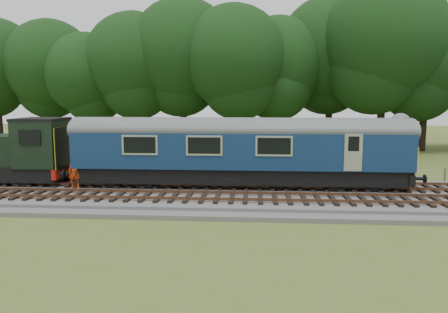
{
  "coord_description": "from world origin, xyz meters",
  "views": [
    {
      "loc": [
        2.52,
        -22.34,
        5.28
      ],
      "look_at": [
        0.83,
        1.4,
        2.0
      ],
      "focal_mm": 35.0,
      "sensor_mm": 36.0,
      "label": 1
    }
  ],
  "objects": [
    {
      "name": "ground",
      "position": [
        0.0,
        0.0,
        0.0
      ],
      "size": [
        120.0,
        120.0,
        0.0
      ],
      "primitive_type": "plane",
      "color": "#506324",
      "rests_on": "ground"
    },
    {
      "name": "ballast",
      "position": [
        0.0,
        0.0,
        0.17
      ],
      "size": [
        70.0,
        7.0,
        0.35
      ],
      "primitive_type": "cube",
      "color": "#4C4C4F",
      "rests_on": "ground"
    },
    {
      "name": "track_north",
      "position": [
        0.0,
        1.4,
        0.42
      ],
      "size": [
        67.2,
        2.4,
        0.21
      ],
      "color": "black",
      "rests_on": "ballast"
    },
    {
      "name": "track_south",
      "position": [
        0.0,
        -1.6,
        0.42
      ],
      "size": [
        67.2,
        2.4,
        0.21
      ],
      "color": "black",
      "rests_on": "ballast"
    },
    {
      "name": "fence",
      "position": [
        0.0,
        4.5,
        0.0
      ],
      "size": [
        64.0,
        0.12,
        1.0
      ],
      "primitive_type": null,
      "color": "#6B6054",
      "rests_on": "ground"
    },
    {
      "name": "tree_line",
      "position": [
        0.0,
        22.0,
        0.0
      ],
      "size": [
        70.0,
        8.0,
        18.0
      ],
      "primitive_type": null,
      "color": "black",
      "rests_on": "ground"
    },
    {
      "name": "dmu_railcar",
      "position": [
        1.71,
        1.4,
        2.61
      ],
      "size": [
        18.05,
        2.86,
        3.88
      ],
      "color": "black",
      "rests_on": "ground"
    },
    {
      "name": "worker",
      "position": [
        -7.15,
        0.17,
        1.28
      ],
      "size": [
        0.7,
        0.49,
        1.85
      ],
      "primitive_type": "imported",
      "rotation": [
        0.0,
        0.0,
        0.06
      ],
      "color": "#E63C0C",
      "rests_on": "ballast"
    }
  ]
}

